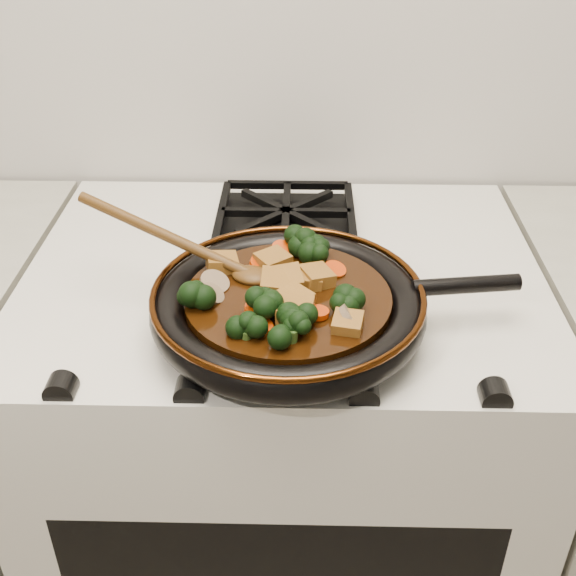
{
  "coord_description": "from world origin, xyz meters",
  "views": [
    {
      "loc": [
        0.03,
        0.78,
        1.46
      ],
      "look_at": [
        0.01,
        1.53,
        0.97
      ],
      "focal_mm": 45.0,
      "sensor_mm": 36.0,
      "label": 1
    }
  ],
  "objects": [
    {
      "name": "carrot_coin_2",
      "position": [
        -0.03,
        1.6,
        0.96
      ],
      "size": [
        0.03,
        0.03,
        0.02
      ],
      "primitive_type": "cylinder",
      "rotation": [
        0.27,
        0.32,
        0.0
      ],
      "color": "#C23305",
      "rests_on": "braising_sauce"
    },
    {
      "name": "tofu_cube_3",
      "position": [
        0.02,
        1.51,
        0.97
      ],
      "size": [
        0.06,
        0.06,
        0.03
      ],
      "primitive_type": "cube",
      "rotation": [
        -0.08,
        0.0,
        2.31
      ],
      "color": "brown",
      "rests_on": "braising_sauce"
    },
    {
      "name": "tofu_cube_8",
      "position": [
        0.08,
        1.46,
        0.97
      ],
      "size": [
        0.04,
        0.04,
        0.02
      ],
      "primitive_type": "cube",
      "rotation": [
        -0.0,
        -0.11,
        1.37
      ],
      "color": "brown",
      "rests_on": "braising_sauce"
    },
    {
      "name": "tofu_cube_2",
      "position": [
        -0.0,
        1.54,
        0.97
      ],
      "size": [
        0.05,
        0.05,
        0.03
      ],
      "primitive_type": "cube",
      "rotation": [
        -0.07,
        -0.09,
        3.13
      ],
      "color": "brown",
      "rests_on": "braising_sauce"
    },
    {
      "name": "tofu_cube_1",
      "position": [
        -0.01,
        1.6,
        0.97
      ],
      "size": [
        0.05,
        0.05,
        0.02
      ],
      "primitive_type": "cube",
      "rotation": [
        0.04,
        -0.01,
        0.65
      ],
      "color": "brown",
      "rests_on": "braising_sauce"
    },
    {
      "name": "carrot_coin_3",
      "position": [
        0.07,
        1.59,
        0.96
      ],
      "size": [
        0.03,
        0.03,
        0.02
      ],
      "primitive_type": "cylinder",
      "rotation": [
        0.23,
        0.24,
        0.0
      ],
      "color": "#C23305",
      "rests_on": "braising_sauce"
    },
    {
      "name": "burner_grate_front",
      "position": [
        0.0,
        1.55,
        0.91
      ],
      "size": [
        0.23,
        0.23,
        0.03
      ],
      "primitive_type": null,
      "color": "black",
      "rests_on": "stove"
    },
    {
      "name": "tofu_cube_5",
      "position": [
        -0.08,
        1.59,
        0.97
      ],
      "size": [
        0.05,
        0.04,
        0.03
      ],
      "primitive_type": "cube",
      "rotation": [
        -0.04,
        0.1,
        0.21
      ],
      "color": "brown",
      "rests_on": "braising_sauce"
    },
    {
      "name": "carrot_coin_5",
      "position": [
        0.05,
        1.49,
        0.96
      ],
      "size": [
        0.03,
        0.03,
        0.01
      ],
      "primitive_type": "cylinder",
      "rotation": [
        -0.08,
        0.04,
        0.0
      ],
      "color": "#C23305",
      "rests_on": "braising_sauce"
    },
    {
      "name": "tofu_cube_6",
      "position": [
        0.04,
        1.56,
        0.97
      ],
      "size": [
        0.03,
        0.04,
        0.02
      ],
      "primitive_type": "cube",
      "rotation": [
        0.07,
        -0.04,
        1.55
      ],
      "color": "brown",
      "rests_on": "braising_sauce"
    },
    {
      "name": "burner_grate_back",
      "position": [
        0.0,
        1.83,
        0.91
      ],
      "size": [
        0.23,
        0.23,
        0.03
      ],
      "primitive_type": null,
      "color": "black",
      "rests_on": "stove"
    },
    {
      "name": "wooden_spoon",
      "position": [
        -0.11,
        1.59,
        0.98
      ],
      "size": [
        0.16,
        0.08,
        0.26
      ],
      "rotation": [
        0.0,
        0.0,
        2.81
      ],
      "color": "#4D2F10",
      "rests_on": "braising_sauce"
    },
    {
      "name": "carrot_coin_1",
      "position": [
        -0.03,
        1.49,
        0.96
      ],
      "size": [
        0.03,
        0.03,
        0.02
      ],
      "primitive_type": "cylinder",
      "rotation": [
        0.15,
        0.18,
        0.0
      ],
      "color": "#C23305",
      "rests_on": "braising_sauce"
    },
    {
      "name": "broccoli_floret_4",
      "position": [
        0.04,
        1.62,
        0.97
      ],
      "size": [
        0.08,
        0.09,
        0.06
      ],
      "primitive_type": null,
      "rotation": [
        0.07,
        0.06,
        2.22
      ],
      "color": "black",
      "rests_on": "braising_sauce"
    },
    {
      "name": "broccoli_floret_1",
      "position": [
        0.08,
        1.5,
        0.97
      ],
      "size": [
        0.07,
        0.07,
        0.06
      ],
      "primitive_type": null,
      "rotation": [
        -0.07,
        -0.04,
        1.65
      ],
      "color": "black",
      "rests_on": "braising_sauce"
    },
    {
      "name": "broccoli_floret_3",
      "position": [
        0.03,
        1.64,
        0.97
      ],
      "size": [
        0.09,
        0.09,
        0.07
      ],
      "primitive_type": null,
      "rotation": [
        -0.09,
        0.16,
        0.71
      ],
      "color": "black",
      "rests_on": "braising_sauce"
    },
    {
      "name": "skillet",
      "position": [
        0.01,
        1.53,
        0.94
      ],
      "size": [
        0.47,
        0.35,
        0.05
      ],
      "rotation": [
        0.0,
        0.0,
        0.13
      ],
      "color": "black",
      "rests_on": "burner_grate_front"
    },
    {
      "name": "broccoli_floret_6",
      "position": [
        -0.04,
        1.44,
        0.97
      ],
      "size": [
        0.08,
        0.08,
        0.05
      ],
      "primitive_type": null,
      "rotation": [
        0.05,
        -0.07,
        1.13
      ],
      "color": "black",
      "rests_on": "braising_sauce"
    },
    {
      "name": "carrot_coin_4",
      "position": [
        -0.0,
        1.64,
        0.96
      ],
      "size": [
        0.03,
        0.03,
        0.02
      ],
      "primitive_type": "cylinder",
      "rotation": [
        0.32,
        0.11,
        0.0
      ],
      "color": "#C23305",
      "rests_on": "braising_sauce"
    },
    {
      "name": "stove",
      "position": [
        0.0,
        1.69,
        0.45
      ],
      "size": [
        0.76,
        0.6,
        0.9
      ],
      "primitive_type": "cube",
      "color": "silver",
      "rests_on": "ground"
    },
    {
      "name": "broccoli_floret_0",
      "position": [
        -0.1,
        1.51,
        0.97
      ],
      "size": [
        0.08,
        0.08,
        0.06
      ],
      "primitive_type": null,
      "rotation": [
        0.03,
        0.14,
        1.11
      ],
      "color": "black",
      "rests_on": "braising_sauce"
    },
    {
      "name": "broccoli_floret_2",
      "position": [
        -0.02,
        1.49,
        0.97
      ],
      "size": [
        0.09,
        0.08,
        0.07
      ],
      "primitive_type": null,
      "rotation": [
        -0.22,
        -0.14,
        1.13
      ],
      "color": "black",
      "rests_on": "braising_sauce"
    },
    {
      "name": "mushroom_slice_2",
      "position": [
        0.09,
        1.48,
        0.97
      ],
      "size": [
        0.04,
        0.04,
        0.03
      ],
      "primitive_type": "cylinder",
      "rotation": [
        0.86,
        0.0,
        1.77
      ],
      "color": "#796146",
      "rests_on": "braising_sauce"
    },
    {
      "name": "broccoli_floret_5",
      "position": [
        0.05,
        1.61,
        0.97
      ],
      "size": [
        0.09,
        0.09,
        0.07
      ],
      "primitive_type": null,
      "rotation": [
        -0.17,
        -0.22,
        1.03
      ],
      "color": "black",
      "rests_on": "braising_sauce"
    },
    {
      "name": "tofu_cube_7",
      "position": [
        0.02,
        1.49,
        0.97
      ],
      "size": [
        0.05,
        0.05,
        0.03
      ],
      "primitive_type": "cube",
      "rotation": [
        -0.04,
        0.07,
        1.45
      ],
      "color": "brown",
      "rests_on": "braising_sauce"
    },
    {
      "name": "mushroom_slice_1",
      "position": [
        -0.08,
        1.52,
        0.97
      ],
      "size": [
        0.04,
        0.04,
        0.02
      ],
      "primitive_type": "cylinder",
      "rotation": [
        0.59,
        0.0,
        1.35
      ],
      "color": "#796146",
      "rests_on": "braising_sauce"
    },
    {
      "name": "tofu_cube_0",
      "position": [
        0.05,
        1.56,
        0.97
      ],
      "size": [
        0.05,
        0.05,
        0.03
      ],
      "primitive_type": "cube",
      "rotation": [
        0.1,
        -0.01,
        2.02
      ],
      "color": "brown",
      "rests_on": "braising_sauce"
    },
    {
      "name": "carrot_coin_0",
      "position": [
        -0.02,
        1.46,
        0.96
      ],
      "size": [
        0.03,
        0.03,
        0.02
      ],
      "primitive_type": "cylinder",
      "rotation": [
        0.01,
        0.3,
        0.0
      ],
      "color": "#C23305",
      "rests_on": "braising_sauce"
    },
    {
      "name": "broccoli_floret_7",
      "position": [
        0.02,
        1.46,
        0.97
      ],
      "size": [
        0.09,
        0.08,
        0.07
      ],
      "primitive_type": null,
      "rotation": [
        0.18,
        -0.11,
        2.7
      ],
      "color": "black",
      "rests_on": "braising_sauce"
    },
    {
      "name": "braising_sauce",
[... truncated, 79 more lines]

